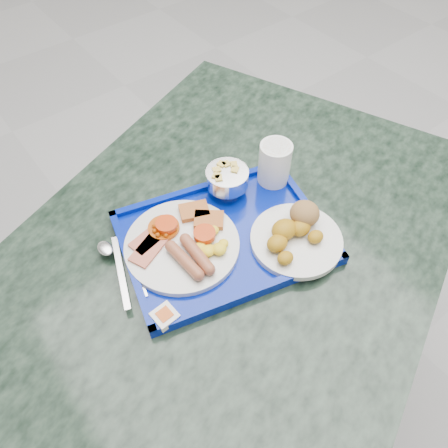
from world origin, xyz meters
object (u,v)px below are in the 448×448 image
(table, at_px, (217,306))
(bread_plate, at_px, (296,233))
(tray, at_px, (224,238))
(fruit_bowl, at_px, (227,178))
(main_plate, at_px, (184,242))
(juice_cup, at_px, (275,162))

(table, bearing_deg, bread_plate, -23.65)
(tray, relative_size, fruit_bowl, 5.09)
(tray, bearing_deg, fruit_bowl, 48.90)
(main_plate, xyz_separation_m, bread_plate, (0.18, -0.12, 0.01))
(main_plate, distance_m, juice_cup, 0.27)
(bread_plate, bearing_deg, juice_cup, 62.92)
(table, xyz_separation_m, juice_cup, (0.23, 0.09, 0.26))
(tray, relative_size, main_plate, 2.04)
(bread_plate, height_order, juice_cup, juice_cup)
(juice_cup, bearing_deg, fruit_bowl, 161.99)
(main_plate, bearing_deg, fruit_bowl, 21.98)
(main_plate, height_order, bread_plate, bread_plate)
(table, height_order, fruit_bowl, fruit_bowl)
(fruit_bowl, relative_size, juice_cup, 0.93)
(bread_plate, bearing_deg, tray, 139.36)
(fruit_bowl, distance_m, juice_cup, 0.11)
(table, xyz_separation_m, fruit_bowl, (0.12, 0.12, 0.25))
(bread_plate, bearing_deg, main_plate, 146.32)
(table, relative_size, juice_cup, 14.49)
(main_plate, xyz_separation_m, fruit_bowl, (0.16, 0.06, 0.03))
(table, relative_size, main_plate, 6.23)
(table, distance_m, bread_plate, 0.28)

